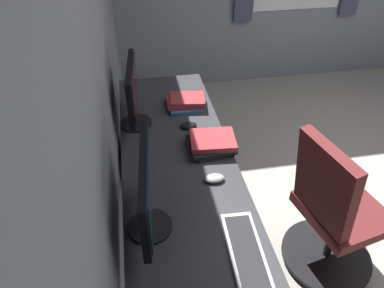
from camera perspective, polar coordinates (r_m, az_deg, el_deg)
The scene contains 11 objects.
wall_back at distance 1.50m, azimuth -16.83°, elevation 9.05°, with size 5.27×0.10×2.60m, color #8C939E.
desk at distance 1.87m, azimuth -1.52°, elevation -7.08°, with size 2.32×0.63×0.73m.
drawer_pedestal at distance 2.34m, azimuth -3.41°, elevation -6.56°, with size 0.40×0.51×0.69m.
monitor_primary at distance 1.44m, azimuth -7.42°, elevation -7.66°, with size 0.52×0.20×0.40m.
monitor_secondary at distance 2.11m, azimuth -9.70°, elevation 8.45°, with size 0.47×0.20×0.40m.
keyboard_main at distance 1.53m, azimuth 8.93°, elevation -17.27°, with size 0.43×0.16×0.02m.
mouse_main at distance 1.80m, azimuth 3.69°, elevation -5.64°, with size 0.06×0.10×0.03m, color silver.
mouse_spare at distance 2.16m, azimuth -0.55°, elevation 3.06°, with size 0.06×0.10×0.03m, color black.
book_stack_near at distance 2.37m, azimuth -1.11°, elevation 6.91°, with size 0.24×0.27×0.07m.
book_stack_far at distance 1.99m, azimuth 3.24°, elevation 0.15°, with size 0.24×0.28×0.08m.
office_chair at distance 2.16m, azimuth 22.06°, elevation -10.81°, with size 0.56×0.59×0.97m.
Camera 1 is at (-1.32, 1.91, 1.99)m, focal length 32.46 mm.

